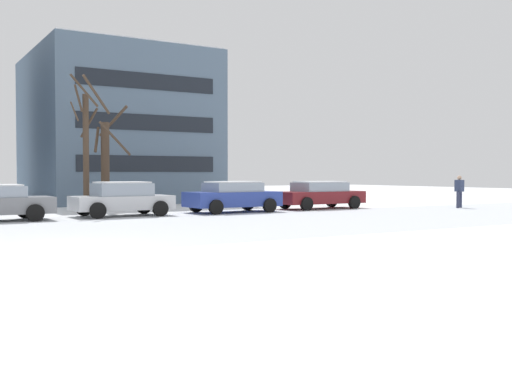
% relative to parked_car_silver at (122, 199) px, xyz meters
% --- Properties ---
extents(ground_plane, '(120.00, 120.00, 0.00)m').
position_rel_parked_car_silver_xyz_m(ground_plane, '(-4.85, -9.72, -0.72)').
color(ground_plane, white).
extents(road_surface, '(80.00, 9.77, 0.00)m').
position_rel_parked_car_silver_xyz_m(road_surface, '(-4.85, -5.83, -0.72)').
color(road_surface, silver).
rests_on(road_surface, ground).
extents(parked_car_silver, '(4.02, 2.11, 1.42)m').
position_rel_parked_car_silver_xyz_m(parked_car_silver, '(0.00, 0.00, 0.00)').
color(parked_car_silver, silver).
rests_on(parked_car_silver, ground).
extents(parked_car_blue, '(4.23, 2.19, 1.40)m').
position_rel_parked_car_silver_xyz_m(parked_car_blue, '(5.09, -0.18, 0.00)').
color(parked_car_blue, '#283D93').
rests_on(parked_car_blue, ground).
extents(parked_car_maroon, '(4.58, 2.06, 1.37)m').
position_rel_parked_car_silver_xyz_m(parked_car_maroon, '(10.18, 0.05, -0.01)').
color(parked_car_maroon, maroon).
rests_on(parked_car_maroon, ground).
extents(pedestrian_crossing, '(0.56, 0.41, 1.65)m').
position_rel_parked_car_silver_xyz_m(pedestrian_crossing, '(16.68, -3.11, 0.24)').
color(pedestrian_crossing, '#2D334C').
rests_on(pedestrian_crossing, ground).
extents(tree_far_left, '(1.78, 1.61, 6.04)m').
position_rel_parked_car_silver_xyz_m(tree_far_left, '(-0.75, 2.55, 2.32)').
color(tree_far_left, '#423326').
rests_on(tree_far_left, ground).
extents(tree_far_mid, '(1.71, 2.19, 4.99)m').
position_rel_parked_car_silver_xyz_m(tree_far_mid, '(0.45, 3.63, 1.55)').
color(tree_far_mid, '#423326').
rests_on(tree_far_mid, ground).
extents(building_far_right, '(10.09, 11.76, 9.31)m').
position_rel_parked_car_silver_xyz_m(building_far_right, '(4.20, 13.83, 3.93)').
color(building_far_right, slate).
rests_on(building_far_right, ground).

